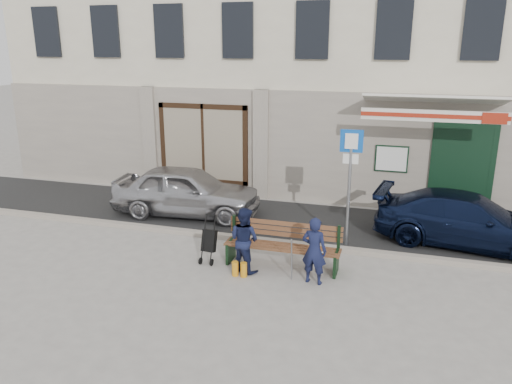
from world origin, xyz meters
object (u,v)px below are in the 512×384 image
at_px(bench, 280,246).
at_px(stroller, 209,242).
at_px(parking_sign, 350,169).
at_px(woman, 244,239).
at_px(car_silver, 187,191).
at_px(man, 314,251).
at_px(car_navy, 467,220).

distance_m(bench, stroller, 1.51).
relative_size(bench, stroller, 2.38).
height_order(parking_sign, stroller, parking_sign).
bearing_deg(woman, car_silver, -26.72).
bearing_deg(car_silver, man, -131.68).
xyz_separation_m(car_navy, stroller, (-5.32, -2.55, -0.15)).
bearing_deg(parking_sign, bench, -129.64).
height_order(car_navy, stroller, car_navy).
xyz_separation_m(car_navy, woman, (-4.47, -2.75, 0.08)).
bearing_deg(parking_sign, man, -102.90).
bearing_deg(car_navy, stroller, 123.49).
xyz_separation_m(car_silver, car_navy, (7.01, -0.11, -0.07)).
xyz_separation_m(bench, man, (0.80, -0.52, 0.21)).
bearing_deg(stroller, woman, -8.01).
height_order(car_navy, parking_sign, parking_sign).
distance_m(parking_sign, bench, 2.37).
xyz_separation_m(parking_sign, bench, (-1.19, -1.55, -1.34)).
bearing_deg(bench, car_silver, 142.10).
bearing_deg(bench, car_navy, 31.94).
bearing_deg(stroller, car_navy, 30.97).
relative_size(car_silver, parking_sign, 1.47).
bearing_deg(parking_sign, stroller, -149.59).
bearing_deg(car_silver, car_navy, -95.56).
relative_size(car_navy, man, 3.07).
xyz_separation_m(parking_sign, stroller, (-2.69, -1.72, -1.35)).
height_order(bench, stroller, stroller).
bearing_deg(car_silver, bench, -132.54).
relative_size(car_silver, stroller, 3.90).
distance_m(man, woman, 1.46).
bearing_deg(car_navy, bench, 129.83).
xyz_separation_m(car_navy, bench, (-3.81, -2.38, -0.14)).
relative_size(parking_sign, stroller, 2.65).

